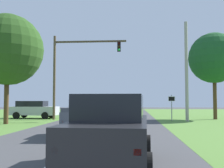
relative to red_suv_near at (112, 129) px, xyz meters
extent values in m
plane|color=#424244|center=(-1.74, 7.14, -1.02)|extent=(120.00, 120.00, 0.00)
cube|color=black|center=(0.00, -0.06, -0.20)|extent=(2.10, 4.90, 0.94)
cube|color=black|center=(0.01, 0.18, 0.60)|extent=(1.79, 3.06, 0.66)
cube|color=red|center=(-0.88, -2.40, -0.15)|extent=(0.14, 0.07, 0.12)
cube|color=red|center=(0.66, -2.47, -0.15)|extent=(0.14, 0.07, 0.12)
cylinder|color=black|center=(-0.87, 1.47, -0.66)|extent=(0.26, 0.73, 0.72)
cylinder|color=black|center=(1.01, 1.38, -0.66)|extent=(0.26, 0.73, 0.72)
cylinder|color=black|center=(-1.01, -1.51, -0.66)|extent=(0.26, 0.73, 0.72)
cube|color=#4C515B|center=(-1.75, 7.48, -0.19)|extent=(2.17, 5.60, 0.88)
cube|color=black|center=(-1.74, 7.20, 0.54)|extent=(1.84, 2.15, 0.58)
cube|color=#41454E|center=(-1.71, 5.76, 0.35)|extent=(1.99, 2.15, 0.20)
cube|color=red|center=(-2.53, 4.71, -0.14)|extent=(0.14, 0.06, 0.12)
cube|color=red|center=(-0.85, 4.75, -0.14)|extent=(0.14, 0.06, 0.12)
cylinder|color=black|center=(-2.81, 9.18, -0.62)|extent=(0.26, 0.81, 0.80)
cylinder|color=black|center=(-0.77, 9.23, -0.62)|extent=(0.26, 0.81, 0.80)
cylinder|color=black|center=(-2.73, 5.74, -0.62)|extent=(0.26, 0.81, 0.80)
cylinder|color=black|center=(-0.69, 5.78, -0.62)|extent=(0.26, 0.81, 0.80)
cylinder|color=brown|center=(-6.97, 18.65, 3.00)|extent=(0.24, 0.24, 8.04)
cube|color=#4C3D2B|center=(-3.52, 18.65, 6.42)|extent=(6.91, 0.16, 0.16)
cube|color=black|center=(-0.75, 18.65, 5.87)|extent=(0.32, 0.28, 0.90)
sphere|color=black|center=(-0.75, 18.50, 6.17)|extent=(0.22, 0.22, 0.22)
sphere|color=black|center=(-0.75, 18.50, 5.87)|extent=(0.22, 0.22, 0.22)
sphere|color=#1ED83F|center=(-0.75, 18.50, 5.57)|extent=(0.22, 0.22, 0.22)
cylinder|color=gray|center=(3.97, 17.58, 0.13)|extent=(0.08, 0.08, 2.31)
cube|color=white|center=(3.97, 17.55, 0.93)|extent=(0.60, 0.03, 0.44)
cube|color=black|center=(3.97, 17.53, 0.93)|extent=(0.52, 0.01, 0.36)
cylinder|color=#4C351E|center=(8.44, 20.10, 1.03)|extent=(0.36, 0.36, 4.11)
sphere|color=#1A4D23|center=(8.44, 20.10, 4.93)|extent=(4.91, 4.91, 4.91)
cube|color=silver|center=(-9.47, 20.26, -0.26)|extent=(4.77, 2.03, 0.86)
cube|color=black|center=(-9.71, 20.26, 0.46)|extent=(2.88, 1.74, 0.56)
cube|color=red|center=(-7.17, 19.41, -0.21)|extent=(0.06, 0.14, 0.12)
cube|color=red|center=(-7.12, 20.95, -0.21)|extent=(0.06, 0.14, 0.12)
cylinder|color=black|center=(-10.96, 19.36, -0.68)|extent=(0.69, 0.25, 0.68)
cylinder|color=black|center=(-10.90, 21.24, -0.68)|extent=(0.69, 0.25, 0.68)
cylinder|color=black|center=(-8.04, 19.27, -0.68)|extent=(0.69, 0.25, 0.68)
cylinder|color=black|center=(-7.98, 21.15, -0.68)|extent=(0.69, 0.25, 0.68)
cylinder|color=#9E998E|center=(5.26, 17.31, 3.37)|extent=(0.28, 0.28, 8.79)
cylinder|color=#4C351E|center=(-9.22, 13.38, 0.82)|extent=(0.36, 0.36, 3.69)
sphere|color=#274B1A|center=(-9.22, 13.38, 4.76)|extent=(5.57, 5.57, 5.57)
camera|label=1|loc=(0.59, -7.61, 0.78)|focal=44.94mm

